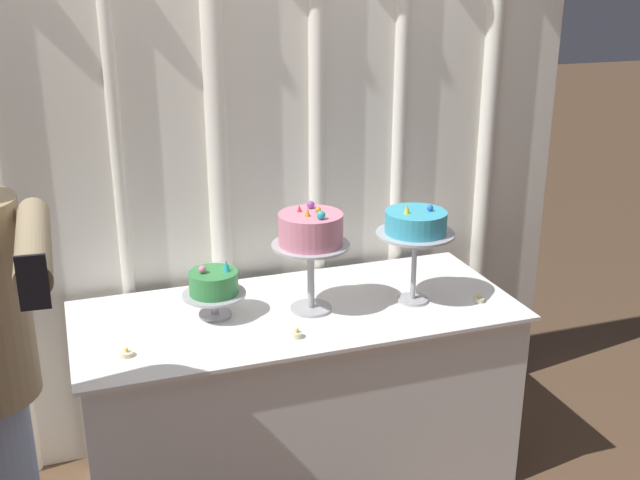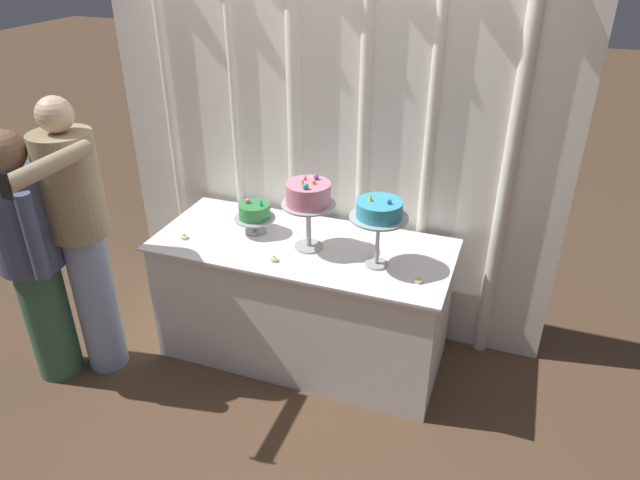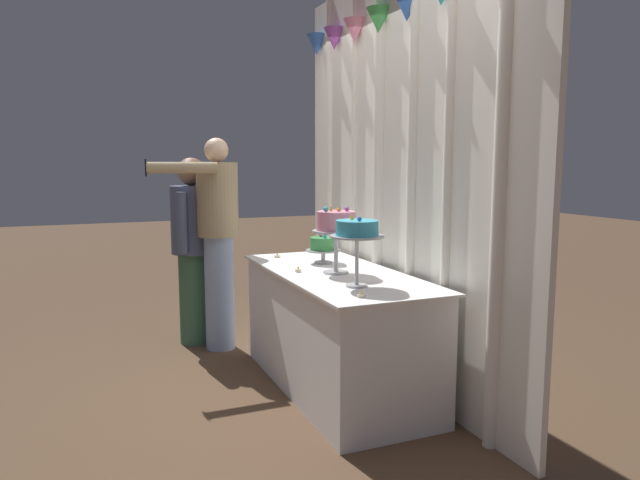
{
  "view_description": "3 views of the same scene",
  "coord_description": "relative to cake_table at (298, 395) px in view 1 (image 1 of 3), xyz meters",
  "views": [
    {
      "loc": [
        -0.85,
        -2.63,
        2.12
      ],
      "look_at": [
        0.09,
        0.09,
        1.09
      ],
      "focal_mm": 43.68,
      "sensor_mm": 36.0,
      "label": 1
    },
    {
      "loc": [
        1.13,
        -2.68,
        2.47
      ],
      "look_at": [
        0.14,
        0.03,
        0.89
      ],
      "focal_mm": 32.69,
      "sensor_mm": 36.0,
      "label": 2
    },
    {
      "loc": [
        3.44,
        -1.44,
        1.51
      ],
      "look_at": [
        -0.2,
        0.07,
        0.98
      ],
      "focal_mm": 32.52,
      "sensor_mm": 36.0,
      "label": 3
    }
  ],
  "objects": [
    {
      "name": "draped_curtain",
      "position": [
        0.01,
        0.45,
        1.11
      ],
      "size": [
        2.87,
        0.17,
        2.84
      ],
      "color": "white",
      "rests_on": "ground_plane"
    },
    {
      "name": "tealight_far_left",
      "position": [
        -0.69,
        -0.18,
        0.41
      ],
      "size": [
        0.05,
        0.05,
        0.03
      ],
      "color": "beige",
      "rests_on": "cake_table"
    },
    {
      "name": "tealight_near_left",
      "position": [
        -0.08,
        -0.24,
        0.41
      ],
      "size": [
        0.04,
        0.04,
        0.04
      ],
      "color": "beige",
      "rests_on": "cake_table"
    },
    {
      "name": "cake_table",
      "position": [
        0.0,
        0.0,
        0.0
      ],
      "size": [
        1.77,
        0.77,
        0.8
      ],
      "color": "white",
      "rests_on": "ground_plane"
    },
    {
      "name": "cake_display_center",
      "position": [
        0.05,
        -0.02,
        0.72
      ],
      "size": [
        0.31,
        0.31,
        0.44
      ],
      "color": "#B2B2B7",
      "rests_on": "cake_table"
    },
    {
      "name": "tealight_near_right",
      "position": [
        0.73,
        -0.17,
        0.41
      ],
      "size": [
        0.05,
        0.05,
        0.04
      ],
      "color": "beige",
      "rests_on": "cake_table"
    },
    {
      "name": "cake_display_rightmost",
      "position": [
        0.47,
        -0.08,
        0.72
      ],
      "size": [
        0.32,
        0.32,
        0.42
      ],
      "color": "#B2B2B7",
      "rests_on": "cake_table"
    },
    {
      "name": "cake_display_leftmost",
      "position": [
        -0.33,
        0.05,
        0.53
      ],
      "size": [
        0.25,
        0.25,
        0.23
      ],
      "color": "#B2B2B7",
      "rests_on": "cake_table"
    }
  ]
}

